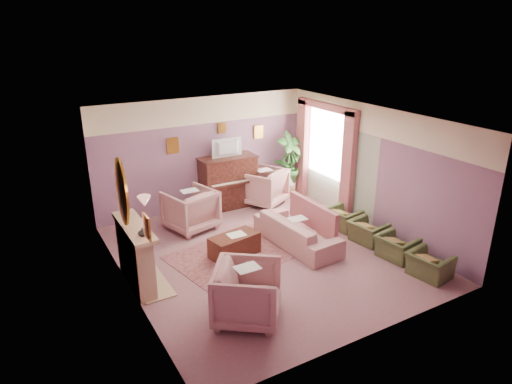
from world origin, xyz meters
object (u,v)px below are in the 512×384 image
floral_armchair_left (190,208)px  side_table (286,183)px  piano (228,183)px  olive_chair_a (430,261)px  sofa (297,226)px  floral_armchair_right (263,185)px  coffee_table (234,245)px  olive_chair_d (343,215)px  television (228,147)px  floral_armchair_front (247,291)px  olive_chair_c (368,229)px  olive_chair_b (397,244)px

floral_armchair_left → side_table: 3.16m
piano → olive_chair_a: size_ratio=1.90×
sofa → olive_chair_a: (1.39, -2.30, -0.11)m
sofa → floral_armchair_right: bearing=76.3°
side_table → olive_chair_a: bearing=-90.5°
coffee_table → olive_chair_d: olive_chair_d is taller
television → sofa: size_ratio=0.38×
coffee_table → floral_armchair_front: size_ratio=0.96×
floral_armchair_front → side_table: 5.64m
piano → side_table: size_ratio=2.00×
floral_armchair_left → olive_chair_d: bearing=-29.5°
piano → olive_chair_a: 5.24m
coffee_table → olive_chair_d: (2.76, -0.07, 0.09)m
floral_armchair_right → piano: bearing=161.7°
side_table → floral_armchair_left: bearing=-166.7°
floral_armchair_right → floral_armchair_front: same height
sofa → side_table: bearing=61.2°
olive_chair_c → olive_chair_d: 0.82m
floral_armchair_right → olive_chair_a: floral_armchair_right is taller
floral_armchair_front → television: bearing=66.8°
olive_chair_b → floral_armchair_front: bearing=-175.7°
piano → side_table: (1.72, -0.05, -0.30)m
floral_armchair_front → piano: bearing=67.0°
olive_chair_c → piano: bearing=117.0°
floral_armchair_front → olive_chair_c: (3.55, 1.09, -0.20)m
floral_armchair_left → olive_chair_b: 4.53m
floral_armchair_left → side_table: (3.07, 0.73, -0.17)m
olive_chair_a → side_table: side_table is taller
piano → television: size_ratio=1.75×
side_table → piano: bearing=178.5°
olive_chair_b → sofa: bearing=133.3°
floral_armchair_right → olive_chair_d: floral_armchair_right is taller
sofa → olive_chair_a: bearing=-58.8°
television → olive_chair_c: size_ratio=1.09×
television → piano: bearing=90.0°
olive_chair_a → olive_chair_d: (0.00, 2.46, 0.00)m
television → olive_chair_c: television is taller
coffee_table → side_table: size_ratio=1.43×
floral_armchair_left → floral_armchair_front: size_ratio=1.00×
sofa → floral_armchair_right: floral_armchair_right is taller
sofa → floral_armchair_front: bearing=-141.0°
piano → olive_chair_b: size_ratio=1.90×
floral_armchair_right → floral_armchair_front: size_ratio=1.00×
floral_armchair_front → olive_chair_d: floral_armchair_front is taller
piano → floral_armchair_right: size_ratio=1.34×
television → olive_chair_d: bearing=-55.4°
olive_chair_d → olive_chair_a: bearing=-90.0°
coffee_table → olive_chair_c: olive_chair_c is taller
television → olive_chair_b: television is taller
floral_armchair_front → olive_chair_d: (3.55, 1.91, -0.20)m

